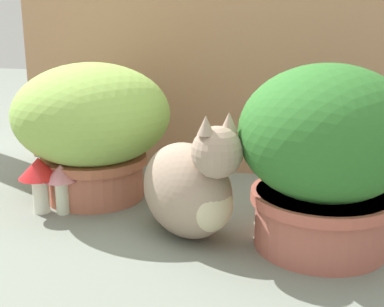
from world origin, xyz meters
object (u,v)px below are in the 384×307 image
grass_planter (92,125)px  leafy_planter (325,153)px  mushroom_ornament_pink (61,179)px  cat (191,187)px  mushroom_ornament_red (39,174)px

grass_planter → leafy_planter: (0.62, -0.16, 0.01)m
grass_planter → mushroom_ornament_pink: bearing=-101.9°
mushroom_ornament_pink → grass_planter: bearing=78.1°
grass_planter → cat: 0.39m
grass_planter → cat: bearing=-29.6°
cat → mushroom_ornament_red: bearing=173.9°
cat → grass_planter: bearing=150.4°
grass_planter → leafy_planter: bearing=-14.4°
cat → mushroom_ornament_pink: bearing=171.7°
leafy_planter → mushroom_ornament_red: 0.71m
mushroom_ornament_pink → leafy_planter: bearing=-2.2°
grass_planter → cat: (0.33, -0.19, -0.09)m
leafy_planter → grass_planter: bearing=165.6°
cat → mushroom_ornament_red: size_ratio=2.20×
cat → mushroom_ornament_red: 0.42m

